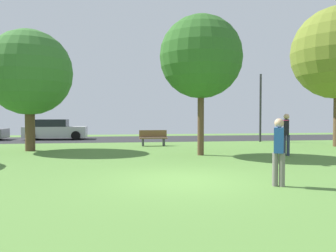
{
  "coord_description": "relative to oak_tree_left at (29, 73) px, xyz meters",
  "views": [
    {
      "loc": [
        -1.68,
        -8.7,
        1.75
      ],
      "look_at": [
        0.0,
        2.84,
        1.38
      ],
      "focal_mm": 35.35,
      "sensor_mm": 36.0,
      "label": 1
    }
  ],
  "objects": [
    {
      "name": "person_thrower",
      "position": [
        11.56,
        -3.67,
        -2.82
      ],
      "size": [
        0.35,
        0.39,
        1.82
      ],
      "rotation": [
        0.0,
        0.0,
        -2.09
      ],
      "color": "#2D334C",
      "rests_on": "ground_plane"
    },
    {
      "name": "frisbee_disc",
      "position": [
        10.24,
        -6.01,
        -2.27
      ],
      "size": [
        0.38,
        0.38,
        0.03
      ],
      "color": "#EA2D6B"
    },
    {
      "name": "ground_plane",
      "position": [
        6.08,
        -8.42,
        -3.85
      ],
      "size": [
        44.0,
        44.0,
        0.0
      ],
      "primitive_type": "plane",
      "color": "#547F38"
    },
    {
      "name": "person_catcher",
      "position": [
        8.27,
        -9.5,
        -2.92
      ],
      "size": [
        0.35,
        0.39,
        1.68
      ],
      "rotation": [
        0.0,
        0.0,
        1.06
      ],
      "color": "slate",
      "rests_on": "ground_plane"
    },
    {
      "name": "road_strip",
      "position": [
        6.08,
        7.58,
        -3.84
      ],
      "size": [
        44.0,
        6.4,
        0.01
      ],
      "primitive_type": "cube",
      "color": "#28282B",
      "rests_on": "ground_plane"
    },
    {
      "name": "parked_car_silver",
      "position": [
        -0.28,
        7.89,
        -3.17
      ],
      "size": [
        4.36,
        1.94,
        1.47
      ],
      "color": "#B7B7BC",
      "rests_on": "ground_plane"
    },
    {
      "name": "park_bench",
      "position": [
        6.3,
        1.8,
        -3.38
      ],
      "size": [
        1.6,
        0.45,
        0.9
      ],
      "rotation": [
        0.0,
        0.0,
        3.14
      ],
      "color": "brown",
      "rests_on": "ground_plane"
    },
    {
      "name": "maple_tree_far",
      "position": [
        7.92,
        -2.95,
        0.46
      ],
      "size": [
        3.63,
        3.63,
        6.13
      ],
      "color": "brown",
      "rests_on": "ground_plane"
    },
    {
      "name": "street_lamp_post",
      "position": [
        13.67,
        3.78,
        -1.6
      ],
      "size": [
        0.14,
        0.14,
        4.5
      ],
      "primitive_type": "cylinder",
      "color": "#2D2D33",
      "rests_on": "ground_plane"
    },
    {
      "name": "oak_tree_left",
      "position": [
        0.0,
        0.0,
        0.0
      ],
      "size": [
        4.18,
        4.18,
        5.96
      ],
      "color": "brown",
      "rests_on": "ground_plane"
    }
  ]
}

